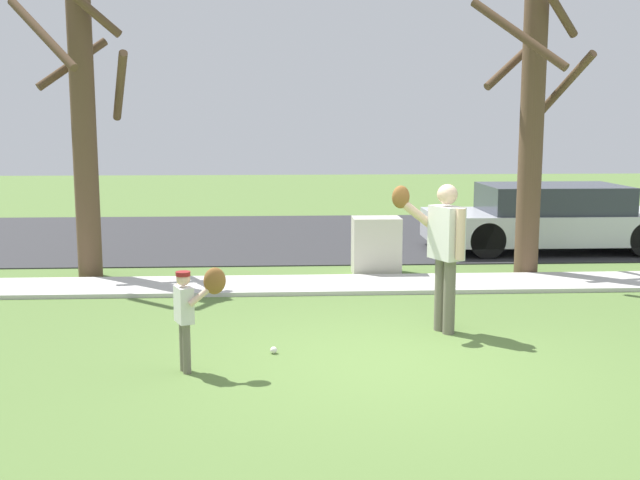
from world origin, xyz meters
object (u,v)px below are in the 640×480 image
object	(u,v)px
utility_cabinet	(376,246)
parked_sedan_silver	(551,218)
street_tree_near	(532,120)
baseball	(274,350)
person_adult	(442,242)
street_tree_far	(84,121)
person_child	(193,304)

from	to	relation	value
utility_cabinet	parked_sedan_silver	distance (m)	4.04
utility_cabinet	parked_sedan_silver	size ratio (longest dim) A/B	0.20
street_tree_near	baseball	bearing A→B (deg)	-134.76
person_adult	street_tree_far	world-z (taller)	street_tree_far
person_child	parked_sedan_silver	bearing A→B (deg)	24.08
person_child	utility_cabinet	size ratio (longest dim) A/B	1.14
person_child	street_tree_near	xyz separation A→B (m)	(4.77, 4.58, 1.75)
baseball	street_tree_near	bearing A→B (deg)	45.24
street_tree_near	parked_sedan_silver	size ratio (longest dim) A/B	0.99
utility_cabinet	parked_sedan_silver	xyz separation A→B (m)	(3.53, 1.95, 0.17)
person_child	person_adult	bearing A→B (deg)	1.07
utility_cabinet	street_tree_near	size ratio (longest dim) A/B	0.20
utility_cabinet	street_tree_far	distance (m)	4.91
street_tree_near	parked_sedan_silver	bearing A→B (deg)	61.37
person_child	utility_cabinet	distance (m)	5.29
person_child	utility_cabinet	world-z (taller)	person_child
baseball	street_tree_near	xyz separation A→B (m)	(4.00, 4.04, 2.39)
street_tree_near	street_tree_far	world-z (taller)	street_tree_near
street_tree_near	person_child	bearing A→B (deg)	-136.13
street_tree_near	street_tree_far	size ratio (longest dim) A/B	1.01
person_child	baseball	bearing A→B (deg)	11.18
utility_cabinet	baseball	bearing A→B (deg)	-111.05
baseball	parked_sedan_silver	size ratio (longest dim) A/B	0.02
street_tree_near	utility_cabinet	bearing A→B (deg)	176.61
parked_sedan_silver	person_adult	bearing A→B (deg)	-120.87
street_tree_far	parked_sedan_silver	xyz separation A→B (m)	(8.04, 1.94, -1.80)
person_child	parked_sedan_silver	world-z (taller)	parked_sedan_silver
person_adult	utility_cabinet	bearing A→B (deg)	-109.26
person_adult	person_child	world-z (taller)	person_adult
person_adult	baseball	size ratio (longest dim) A/B	23.13
street_tree_near	parked_sedan_silver	world-z (taller)	street_tree_near
person_child	street_tree_far	bearing A→B (deg)	89.88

